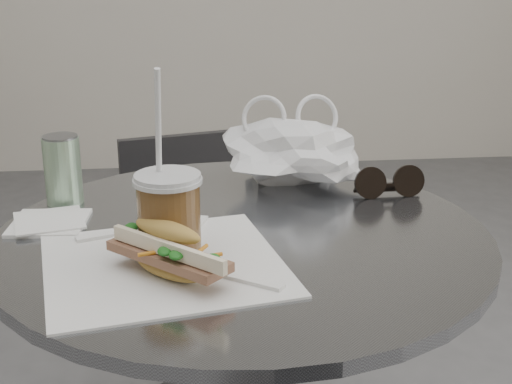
{
  "coord_description": "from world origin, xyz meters",
  "views": [
    {
      "loc": [
        -0.08,
        -0.81,
        1.15
      ],
      "look_at": [
        0.02,
        0.24,
        0.79
      ],
      "focal_mm": 50.0,
      "sensor_mm": 36.0,
      "label": 1
    }
  ],
  "objects": [
    {
      "name": "banh_mi",
      "position": [
        -0.11,
        0.05,
        0.78
      ],
      "size": [
        0.22,
        0.22,
        0.08
      ],
      "rotation": [
        0.0,
        0.0,
        -0.76
      ],
      "color": "#AD8241",
      "rests_on": "sandwich_paper"
    },
    {
      "name": "napkin_stack",
      "position": [
        -0.3,
        0.26,
        0.74
      ],
      "size": [
        0.13,
        0.13,
        0.01
      ],
      "color": "white",
      "rests_on": "cafe_table"
    },
    {
      "name": "iced_coffee",
      "position": [
        -0.11,
        0.1,
        0.81
      ],
      "size": [
        0.09,
        0.09,
        0.27
      ],
      "color": "brown",
      "rests_on": "cafe_table"
    },
    {
      "name": "sandwich_paper",
      "position": [
        -0.12,
        0.09,
        0.74
      ],
      "size": [
        0.37,
        0.36,
        0.0
      ],
      "primitive_type": "cube",
      "rotation": [
        0.0,
        0.0,
        0.2
      ],
      "color": "white",
      "rests_on": "cafe_table"
    },
    {
      "name": "sunglasses",
      "position": [
        0.27,
        0.34,
        0.76
      ],
      "size": [
        0.13,
        0.03,
        0.06
      ],
      "rotation": [
        0.0,
        0.0,
        0.06
      ],
      "color": "black",
      "rests_on": "cafe_table"
    },
    {
      "name": "cafe_table",
      "position": [
        0.0,
        0.2,
        0.47
      ],
      "size": [
        0.76,
        0.76,
        0.74
      ],
      "color": "slate",
      "rests_on": "ground"
    },
    {
      "name": "plastic_bag",
      "position": [
        0.11,
        0.42,
        0.8
      ],
      "size": [
        0.25,
        0.2,
        0.12
      ],
      "primitive_type": null,
      "rotation": [
        0.0,
        0.0,
        -0.08
      ],
      "color": "silver",
      "rests_on": "cafe_table"
    },
    {
      "name": "drink_can",
      "position": [
        -0.29,
        0.36,
        0.8
      ],
      "size": [
        0.06,
        0.06,
        0.12
      ],
      "color": "#569458",
      "rests_on": "cafe_table"
    },
    {
      "name": "chair_far",
      "position": [
        -0.07,
        0.8,
        0.32
      ],
      "size": [
        0.38,
        0.41,
        0.71
      ],
      "rotation": [
        0.0,
        0.0,
        3.39
      ],
      "color": "#2F2F31",
      "rests_on": "ground"
    }
  ]
}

